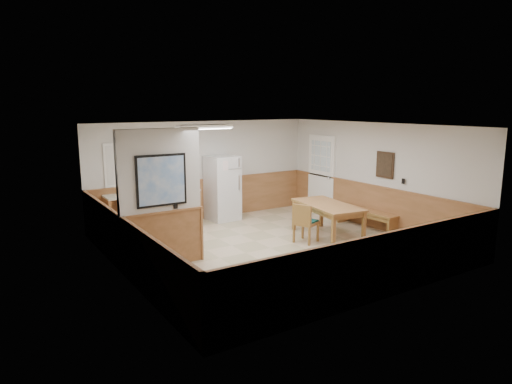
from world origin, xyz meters
TOP-DOWN VIEW (x-y plane):
  - ground at (0.00, 0.00)m, footprint 6.00×6.00m
  - ceiling at (0.00, 0.00)m, footprint 6.00×6.00m
  - back_wall at (0.00, 3.00)m, footprint 6.00×0.02m
  - right_wall at (3.00, 0.00)m, footprint 0.02×6.00m
  - left_wall at (-3.00, 0.00)m, footprint 0.02×6.00m
  - wainscot_back at (0.00, 2.98)m, footprint 6.00×0.04m
  - wainscot_right at (2.98, 0.00)m, footprint 0.04×6.00m
  - wainscot_left at (-2.98, 0.00)m, footprint 0.04×6.00m
  - partition_wall at (-2.25, 0.19)m, footprint 1.50×0.20m
  - kitchen_counter at (-1.21, 2.68)m, footprint 2.20×0.61m
  - exterior_door at (2.96, 1.90)m, footprint 0.07×1.02m
  - kitchen_window at (-2.10, 2.98)m, footprint 0.80×0.04m
  - wall_painting at (2.97, -0.30)m, footprint 0.04×0.50m
  - fluorescent_fixture at (-0.80, 1.30)m, footprint 1.20×0.30m
  - refrigerator at (0.32, 2.63)m, footprint 0.77×0.75m
  - dining_table at (1.52, -0.01)m, footprint 1.12×1.86m
  - dining_bench at (2.78, 0.01)m, footprint 0.42×1.66m
  - dining_chair at (0.81, -0.09)m, footprint 0.71×0.60m
  - fire_extinguisher at (-0.54, 2.64)m, footprint 0.14×0.14m
  - soap_bottle at (-2.16, 2.66)m, footprint 0.07×0.07m

SIDE VIEW (x-z plane):
  - ground at x=0.00m, z-range 0.00..0.00m
  - dining_bench at x=2.78m, z-range 0.12..0.57m
  - kitchen_counter at x=-1.21m, z-range -0.04..0.96m
  - dining_chair at x=0.81m, z-range 0.07..0.92m
  - wainscot_back at x=0.00m, z-range 0.00..1.00m
  - wainscot_right at x=2.98m, z-range 0.00..1.00m
  - wainscot_left at x=-2.98m, z-range 0.00..1.00m
  - dining_table at x=1.52m, z-range 0.28..1.03m
  - refrigerator at x=0.32m, z-range 0.00..1.64m
  - soap_bottle at x=-2.16m, z-range 0.90..1.09m
  - exterior_door at x=2.96m, z-range -0.02..2.13m
  - fire_extinguisher at x=-0.54m, z-range 0.87..1.36m
  - partition_wall at x=-2.25m, z-range -0.02..2.48m
  - back_wall at x=0.00m, z-range 0.00..2.50m
  - right_wall at x=3.00m, z-range 0.00..2.50m
  - left_wall at x=-3.00m, z-range 0.00..2.50m
  - kitchen_window at x=-2.10m, z-range 1.05..2.05m
  - wall_painting at x=2.97m, z-range 1.25..1.85m
  - fluorescent_fixture at x=-0.80m, z-range 2.40..2.49m
  - ceiling at x=0.00m, z-range 2.49..2.51m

